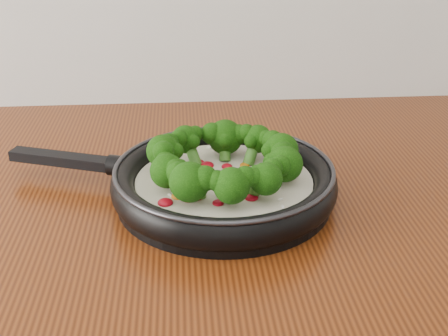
{
  "coord_description": "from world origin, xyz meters",
  "views": [
    {
      "loc": [
        0.03,
        0.33,
        1.3
      ],
      "look_at": [
        0.09,
        1.06,
        0.95
      ],
      "focal_mm": 47.24,
      "sensor_mm": 36.0,
      "label": 1
    }
  ],
  "objects": [
    {
      "name": "skillet",
      "position": [
        0.09,
        1.06,
        0.93
      ],
      "size": [
        0.52,
        0.4,
        0.09
      ],
      "color": "black",
      "rests_on": "counter"
    }
  ]
}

